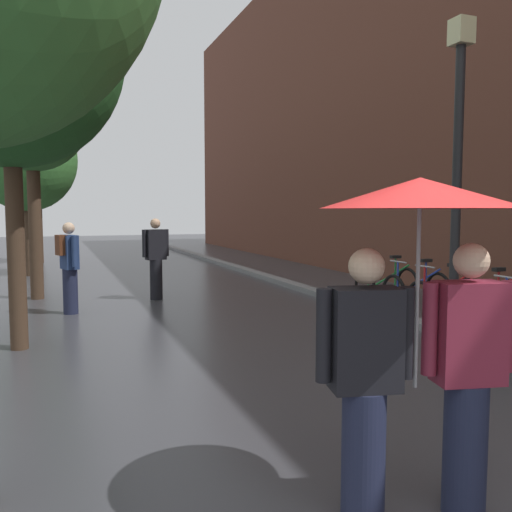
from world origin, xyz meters
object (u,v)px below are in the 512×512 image
object	(u,v)px
street_tree_3	(26,159)
couple_under_umbrella	(418,290)
parked_bicycle_4	(444,298)
pedestrian_walking_far	(156,257)
street_tree_4	(37,163)
street_tree_1	(8,48)
pedestrian_walking_midground	(69,265)
parked_bicycle_5	(416,290)
street_tree_2	(31,107)
parked_bicycle_6	(387,284)
street_lamp_post	(457,162)
parked_bicycle_3	(489,305)

from	to	relation	value
street_tree_3	couple_under_umbrella	distance (m)	14.29
parked_bicycle_4	pedestrian_walking_far	bearing A→B (deg)	137.77
street_tree_4	pedestrian_walking_far	distance (m)	10.04
street_tree_1	pedestrian_walking_midground	bearing A→B (deg)	73.31
parked_bicycle_5	pedestrian_walking_far	world-z (taller)	pedestrian_walking_far
street_tree_4	parked_bicycle_5	bearing A→B (deg)	-61.15
pedestrian_walking_midground	street_tree_2	bearing A→B (deg)	106.83
street_tree_2	street_tree_4	distance (m)	8.44
parked_bicycle_6	street_tree_3	bearing A→B (deg)	132.89
street_tree_3	street_tree_4	size ratio (longest dim) A/B	0.96
street_tree_3	couple_under_umbrella	xyz separation A→B (m)	(2.67, -13.90, -1.91)
street_tree_3	parked_bicycle_4	world-z (taller)	street_tree_3
street_lamp_post	pedestrian_walking_far	xyz separation A→B (m)	(-2.81, 5.68, -1.57)
street_tree_2	street_tree_4	size ratio (longest dim) A/B	1.07
parked_bicycle_3	parked_bicycle_5	xyz separation A→B (m)	(-0.08, 1.69, 0.00)
pedestrian_walking_far	street_tree_2	bearing A→B (deg)	158.16
parked_bicycle_3	pedestrian_walking_midground	bearing A→B (deg)	149.41
parked_bicycle_3	street_lamp_post	distance (m)	2.82
pedestrian_walking_midground	parked_bicycle_6	bearing A→B (deg)	-10.02
street_tree_2	parked_bicycle_3	bearing A→B (deg)	-39.78
street_tree_4	street_lamp_post	xyz separation A→B (m)	(5.29, -15.05, -1.06)
street_tree_1	parked_bicycle_5	size ratio (longest dim) A/B	5.03
parked_bicycle_3	street_tree_1	bearing A→B (deg)	169.55
parked_bicycle_4	couple_under_umbrella	bearing A→B (deg)	-131.71
street_tree_1	street_tree_3	xyz separation A→B (m)	(-0.20, 8.75, -0.64)
parked_bicycle_4	pedestrian_walking_far	distance (m)	5.74
parked_bicycle_6	pedestrian_walking_midground	distance (m)	6.13
street_tree_1	pedestrian_walking_far	world-z (taller)	street_tree_1
parked_bicycle_6	couple_under_umbrella	world-z (taller)	couple_under_umbrella
street_tree_4	pedestrian_walking_midground	bearing A→B (deg)	-85.93
street_tree_1	street_tree_4	xyz separation A→B (m)	(-0.03, 12.78, -0.41)
street_tree_3	parked_bicycle_4	distance (m)	11.84
street_tree_1	couple_under_umbrella	xyz separation A→B (m)	(2.47, -5.15, -2.55)
parked_bicycle_5	street_tree_1	bearing A→B (deg)	-176.40
street_tree_1	pedestrian_walking_far	distance (m)	5.18
street_tree_2	pedestrian_walking_far	distance (m)	3.97
parked_bicycle_5	street_tree_3	bearing A→B (deg)	129.92
parked_bicycle_4	street_tree_1	bearing A→B (deg)	176.33
street_tree_4	street_tree_1	bearing A→B (deg)	-89.87
street_tree_4	street_lamp_post	distance (m)	15.99
street_tree_4	parked_bicycle_4	bearing A→B (deg)	-63.06
couple_under_umbrella	pedestrian_walking_midground	size ratio (longest dim) A/B	1.24
street_tree_1	parked_bicycle_3	xyz separation A→B (m)	(6.86, -1.26, -3.56)
street_tree_1	street_tree_3	distance (m)	8.78
street_tree_4	parked_bicycle_6	bearing A→B (deg)	-59.52
parked_bicycle_4	street_lamp_post	bearing A→B (deg)	-127.63
street_tree_2	pedestrian_walking_midground	size ratio (longest dim) A/B	3.23
pedestrian_walking_far	parked_bicycle_4	bearing A→B (deg)	-42.23
street_tree_2	pedestrian_walking_midground	bearing A→B (deg)	-73.17
parked_bicycle_3	couple_under_umbrella	bearing A→B (deg)	-138.42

